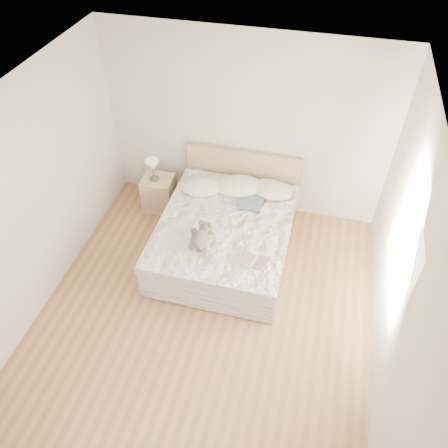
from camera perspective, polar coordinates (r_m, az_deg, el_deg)
The scene contains 16 objects.
floor at distance 5.52m, azimuth -2.78°, elevation -12.06°, with size 4.00×4.50×0.00m, color brown.
ceiling at distance 3.61m, azimuth -4.26°, elevation 12.66°, with size 4.00×4.50×0.00m, color white.
wall_back at distance 6.17m, azimuth 2.80°, elevation 12.47°, with size 4.00×0.02×2.70m, color silver.
wall_left at distance 5.29m, azimuth -24.59°, elevation 1.76°, with size 0.02×4.50×2.70m, color silver.
wall_right at distance 4.46m, azimuth 22.26°, elevation -6.74°, with size 0.02×4.50×2.70m, color silver.
window at distance 4.59m, azimuth 22.31°, elevation -3.09°, with size 0.02×1.30×1.10m, color white.
bed at distance 6.01m, azimuth 0.31°, elevation -1.24°, with size 1.72×2.14×1.00m.
nightstand at distance 6.76m, azimuth -8.47°, elevation 3.99°, with size 0.45×0.40×0.56m, color tan.
table_lamp at distance 6.44m, azimuth -9.31°, elevation 7.47°, with size 0.26×0.26×0.33m.
pillow_left at distance 6.23m, azimuth -2.93°, elevation 4.77°, with size 0.55×0.39×0.17m, color white.
pillow_middle at distance 6.25m, azimuth 1.97°, elevation 5.00°, with size 0.67×0.47×0.20m, color white.
pillow_right at distance 6.22m, azimuth 6.22°, elevation 4.49°, with size 0.60×0.42×0.18m, color silver.
blouse at distance 6.07m, azimuth 3.65°, elevation 3.39°, with size 0.52×0.56×0.02m, color #39506E, non-canonical shape.
photo_book at distance 6.24m, azimuth -3.19°, elevation 4.76°, with size 0.35×0.24×0.03m, color silver.
childrens_book at distance 5.25m, azimuth 4.13°, elevation -4.80°, with size 0.33×0.22×0.02m, color beige.
teddy_bear at distance 5.43m, azimuth -3.22°, elevation -2.38°, with size 0.26×0.37×0.20m, color #5A5447, non-canonical shape.
Camera 1 is at (1.01, -2.92, 4.57)m, focal length 35.00 mm.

